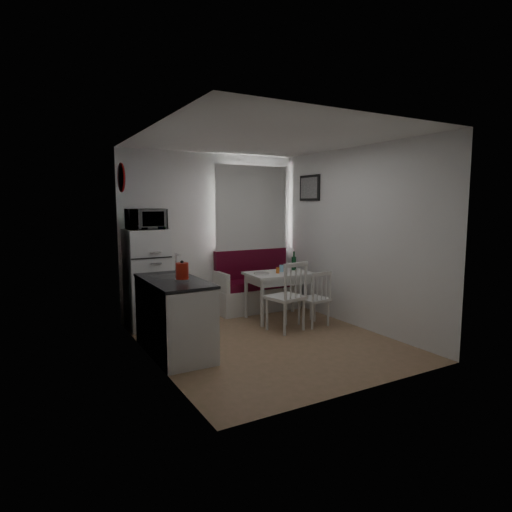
{
  "coord_description": "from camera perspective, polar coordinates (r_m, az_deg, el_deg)",
  "views": [
    {
      "loc": [
        -2.8,
        -4.68,
        1.79
      ],
      "look_at": [
        0.12,
        0.5,
        1.06
      ],
      "focal_mm": 30.0,
      "sensor_mm": 36.0,
      "label": 1
    }
  ],
  "objects": [
    {
      "name": "wall_back",
      "position": [
        7.03,
        -5.9,
        2.94
      ],
      "size": [
        3.0,
        0.02,
        2.6
      ],
      "primitive_type": "cube",
      "color": "white",
      "rests_on": "floor"
    },
    {
      "name": "window",
      "position": [
        7.29,
        -0.77,
        5.67
      ],
      "size": [
        1.22,
        0.06,
        1.47
      ],
      "primitive_type": "cube",
      "color": "silver",
      "rests_on": "wall_back"
    },
    {
      "name": "wall_left",
      "position": [
        4.88,
        -13.85,
        1.02
      ],
      "size": [
        0.02,
        3.5,
        2.6
      ],
      "primitive_type": "cube",
      "color": "white",
      "rests_on": "floor"
    },
    {
      "name": "floor",
      "position": [
        5.73,
        1.42,
        -11.21
      ],
      "size": [
        3.0,
        3.5,
        0.02
      ],
      "primitive_type": "cube",
      "color": "#90734C",
      "rests_on": "ground"
    },
    {
      "name": "plate",
      "position": [
        6.5,
        0.72,
        -2.33
      ],
      "size": [
        0.24,
        0.24,
        0.02
      ],
      "primitive_type": "cylinder",
      "color": "white",
      "rests_on": "dining_table"
    },
    {
      "name": "dining_table",
      "position": [
        6.65,
        3.05,
        -2.92
      ],
      "size": [
        1.01,
        0.74,
        0.73
      ],
      "rotation": [
        0.0,
        0.0,
        -0.06
      ],
      "color": "silver",
      "rests_on": "floor"
    },
    {
      "name": "wall_right",
      "position": [
        6.37,
        13.12,
        2.38
      ],
      "size": [
        0.02,
        3.5,
        2.6
      ],
      "primitive_type": "cube",
      "color": "white",
      "rests_on": "floor"
    },
    {
      "name": "drinking_glass_blue",
      "position": [
        6.71,
        3.4,
        -1.65
      ],
      "size": [
        0.07,
        0.07,
        0.11
      ],
      "primitive_type": "cylinder",
      "color": "#86C8E5",
      "rests_on": "dining_table"
    },
    {
      "name": "bench",
      "position": [
        7.25,
        0.02,
        -4.58
      ],
      "size": [
        1.42,
        0.55,
        1.02
      ],
      "color": "silver",
      "rests_on": "floor"
    },
    {
      "name": "wine_bottle",
      "position": [
        6.89,
        5.07,
        -0.63
      ],
      "size": [
        0.08,
        0.08,
        0.3
      ],
      "primitive_type": null,
      "color": "#144022",
      "rests_on": "dining_table"
    },
    {
      "name": "microwave",
      "position": [
        6.24,
        -14.45,
        4.78
      ],
      "size": [
        0.53,
        0.36,
        0.29
      ],
      "primitive_type": "imported",
      "color": "white",
      "rests_on": "fridge"
    },
    {
      "name": "chair_right",
      "position": [
        6.29,
        8.19,
        -4.87
      ],
      "size": [
        0.42,
        0.4,
        0.44
      ],
      "rotation": [
        0.0,
        0.0,
        0.09
      ],
      "color": "silver",
      "rests_on": "floor"
    },
    {
      "name": "picture_frame",
      "position": [
        7.19,
        7.14,
        8.99
      ],
      "size": [
        0.04,
        0.52,
        0.42
      ],
      "primitive_type": "cube",
      "color": "black",
      "rests_on": "wall_right"
    },
    {
      "name": "wall_front",
      "position": [
        4.08,
        14.18,
        -0.11
      ],
      "size": [
        3.0,
        0.02,
        2.6
      ],
      "primitive_type": "cube",
      "color": "white",
      "rests_on": "floor"
    },
    {
      "name": "drinking_glass_orange",
      "position": [
        6.56,
        2.92,
        -1.92
      ],
      "size": [
        0.05,
        0.05,
        0.09
      ],
      "primitive_type": "cylinder",
      "color": "orange",
      "rests_on": "dining_table"
    },
    {
      "name": "kettle",
      "position": [
        5.0,
        -9.82,
        -2.01
      ],
      "size": [
        0.18,
        0.18,
        0.23
      ],
      "primitive_type": "cylinder",
      "color": "#B11C0E",
      "rests_on": "kitchen_counter"
    },
    {
      "name": "fridge",
      "position": [
        6.38,
        -14.33,
        -2.95
      ],
      "size": [
        0.57,
        0.57,
        1.43
      ],
      "primitive_type": "cube",
      "color": "white",
      "rests_on": "floor"
    },
    {
      "name": "ceiling",
      "position": [
        5.51,
        1.5,
        15.43
      ],
      "size": [
        3.0,
        3.5,
        0.02
      ],
      "primitive_type": "cube",
      "color": "white",
      "rests_on": "wall_back"
    },
    {
      "name": "curtain",
      "position": [
        7.23,
        -0.5,
        6.06
      ],
      "size": [
        1.35,
        0.02,
        1.5
      ],
      "primitive_type": "cube",
      "color": "white",
      "rests_on": "wall_back"
    },
    {
      "name": "kitchen_counter",
      "position": [
        5.26,
        -10.86,
        -7.84
      ],
      "size": [
        0.62,
        1.32,
        1.16
      ],
      "color": "silver",
      "rests_on": "floor"
    },
    {
      "name": "chair_left",
      "position": [
        5.97,
        4.49,
        -4.42
      ],
      "size": [
        0.55,
        0.53,
        0.53
      ],
      "rotation": [
        0.0,
        0.0,
        0.2
      ],
      "color": "silver",
      "rests_on": "floor"
    },
    {
      "name": "wall_sign",
      "position": [
        6.28,
        -17.44,
        9.95
      ],
      "size": [
        0.03,
        0.4,
        0.4
      ],
      "primitive_type": "cylinder",
      "rotation": [
        0.0,
        1.57,
        0.0
      ],
      "color": "navy",
      "rests_on": "wall_left"
    }
  ]
}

